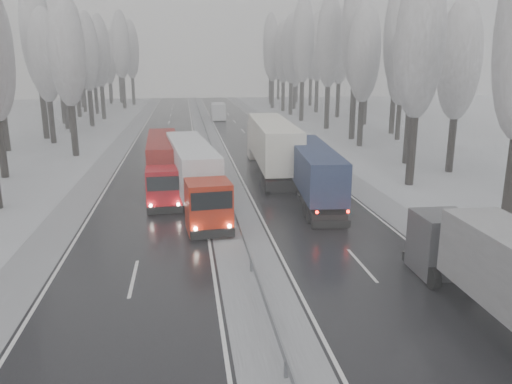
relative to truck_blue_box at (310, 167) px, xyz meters
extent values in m
cube|color=black|center=(-0.57, 5.63, -2.18)|extent=(7.50, 200.00, 0.03)
cube|color=black|center=(-11.07, 5.63, -2.18)|extent=(7.50, 200.00, 0.03)
cube|color=#A8AAB0|center=(-5.82, 5.63, -2.18)|extent=(3.00, 200.00, 0.04)
cube|color=#A8AAB0|center=(4.38, 5.63, -2.18)|extent=(2.40, 200.00, 0.04)
cube|color=#A8AAB0|center=(-16.02, 5.63, -2.18)|extent=(2.40, 200.00, 0.04)
cube|color=slate|center=(-5.82, 5.63, -1.60)|extent=(0.06, 200.00, 0.32)
cube|color=slate|center=(-5.82, 3.63, -1.90)|extent=(0.12, 0.12, 0.60)
cube|color=slate|center=(-5.82, 35.63, -1.90)|extent=(0.12, 0.12, 0.60)
cylinder|color=black|center=(9.22, -8.70, 0.60)|extent=(0.68, 0.68, 5.60)
cylinder|color=black|center=(8.69, 2.66, 0.61)|extent=(0.68, 0.68, 5.62)
ellipsoid|color=gray|center=(8.69, 2.66, 8.64)|extent=(3.60, 3.60, 11.48)
cylinder|color=black|center=(14.20, 6.66, 0.27)|extent=(0.64, 0.64, 4.94)
ellipsoid|color=gray|center=(14.20, 6.66, 7.33)|extent=(3.60, 3.60, 10.09)
cylinder|color=black|center=(12.08, 10.80, 0.47)|extent=(0.66, 0.66, 5.32)
ellipsoid|color=gray|center=(12.08, 10.80, 8.07)|extent=(3.60, 3.60, 10.88)
cylinder|color=black|center=(14.31, 14.80, 0.96)|extent=(0.72, 0.72, 6.31)
ellipsoid|color=gray|center=(14.31, 14.80, 9.98)|extent=(3.60, 3.60, 12.90)
cylinder|color=black|center=(11.21, 21.23, 0.49)|extent=(0.67, 0.67, 5.38)
ellipsoid|color=gray|center=(11.21, 21.23, 8.17)|extent=(3.60, 3.60, 10.98)
cylinder|color=black|center=(17.49, 25.23, 0.10)|extent=(0.62, 0.62, 4.59)
ellipsoid|color=gray|center=(17.49, 25.23, 6.66)|extent=(3.60, 3.60, 9.39)
cylinder|color=black|center=(12.08, 26.65, 1.28)|extent=(0.76, 0.76, 6.95)
ellipsoid|color=gray|center=(12.08, 26.65, 11.20)|extent=(3.60, 3.60, 14.19)
cylinder|color=black|center=(19.00, 30.65, 1.10)|extent=(0.74, 0.74, 6.59)
ellipsoid|color=gray|center=(19.00, 30.65, 10.51)|extent=(3.60, 3.60, 13.46)
cylinder|color=black|center=(11.75, 36.90, 0.99)|extent=(0.72, 0.72, 6.37)
ellipsoid|color=gray|center=(11.75, 36.90, 10.08)|extent=(3.60, 3.60, 13.01)
cylinder|color=black|center=(18.90, 40.90, 0.79)|extent=(0.70, 0.70, 5.97)
ellipsoid|color=gray|center=(18.90, 40.90, 9.32)|extent=(3.60, 3.60, 12.20)
cylinder|color=black|center=(10.52, 47.58, 1.13)|extent=(0.74, 0.74, 6.65)
ellipsoid|color=gray|center=(10.52, 47.58, 10.63)|extent=(3.60, 3.60, 13.59)
cylinder|color=black|center=(17.90, 51.58, 0.87)|extent=(0.71, 0.71, 6.14)
ellipsoid|color=gray|center=(17.90, 51.58, 9.64)|extent=(3.60, 3.60, 12.54)
cylinder|color=black|center=(10.75, 57.33, 0.83)|extent=(0.71, 0.71, 6.05)
ellipsoid|color=gray|center=(10.75, 57.33, 9.48)|extent=(3.60, 3.60, 12.37)
cylinder|color=black|center=(16.66, 61.33, 0.95)|extent=(0.72, 0.72, 6.30)
ellipsoid|color=gray|center=(16.66, 61.33, 9.95)|extent=(3.60, 3.60, 12.87)
cylinder|color=black|center=(10.81, 64.84, 0.74)|extent=(0.70, 0.70, 5.88)
ellipsoid|color=gray|center=(10.81, 64.84, 9.13)|extent=(3.60, 3.60, 12.00)
cylinder|color=black|center=(13.95, 68.84, 0.23)|extent=(0.64, 0.64, 4.86)
ellipsoid|color=gray|center=(13.95, 68.84, 7.17)|extent=(3.60, 3.60, 9.92)
cylinder|color=black|center=(9.92, 71.95, 0.79)|extent=(0.70, 0.70, 5.98)
ellipsoid|color=gray|center=(9.92, 71.95, 9.33)|extent=(3.60, 3.60, 12.21)
cylinder|color=black|center=(19.13, 75.95, 0.90)|extent=(0.71, 0.71, 6.19)
ellipsoid|color=gray|center=(19.13, 75.95, 9.74)|extent=(3.60, 3.60, 12.64)
cylinder|color=black|center=(11.22, 81.79, 1.23)|extent=(0.75, 0.75, 6.86)
ellipsoid|color=gray|center=(11.22, 81.79, 11.03)|extent=(3.60, 3.60, 14.01)
cylinder|color=black|center=(18.21, 85.79, 0.58)|extent=(0.68, 0.68, 5.55)
ellipsoid|color=gray|center=(18.21, 85.79, 8.50)|extent=(3.60, 3.60, 11.33)
cylinder|color=black|center=(12.92, 92.36, 0.85)|extent=(0.71, 0.71, 6.09)
ellipsoid|color=gray|center=(12.92, 92.36, 9.55)|extent=(3.60, 3.60, 12.45)
cylinder|color=black|center=(15.73, 96.36, 0.55)|extent=(0.67, 0.67, 5.49)
ellipsoid|color=gray|center=(15.73, 96.36, 8.38)|extent=(3.60, 3.60, 11.21)
cylinder|color=black|center=(-23.56, 9.83, 0.32)|extent=(0.65, 0.65, 5.03)
cylinder|color=black|center=(-19.76, 19.36, 0.52)|extent=(0.67, 0.67, 5.44)
ellipsoid|color=gray|center=(-19.76, 19.36, 8.29)|extent=(3.60, 3.60, 11.11)
cylinder|color=black|center=(-27.66, 23.36, 0.66)|extent=(0.69, 0.69, 5.72)
cylinder|color=black|center=(-24.08, 28.34, 0.42)|extent=(0.66, 0.66, 5.23)
ellipsoid|color=gray|center=(-24.08, 28.34, 7.88)|extent=(3.60, 3.60, 10.68)
cylinder|color=black|center=(-25.87, 32.34, 1.10)|extent=(0.74, 0.74, 6.60)
ellipsoid|color=gray|center=(-25.87, 32.34, 10.54)|extent=(3.60, 3.60, 13.49)
cylinder|color=black|center=(-23.97, 37.98, 0.38)|extent=(0.65, 0.65, 5.16)
ellipsoid|color=gray|center=(-23.97, 37.98, 7.76)|extent=(3.60, 3.60, 10.54)
cylinder|color=black|center=(-25.36, 41.98, 0.70)|extent=(0.69, 0.69, 5.79)
ellipsoid|color=gray|center=(-25.36, 41.98, 8.98)|extent=(3.60, 3.60, 11.84)
cylinder|color=black|center=(-22.40, 44.74, 0.63)|extent=(0.68, 0.68, 5.64)
ellipsoid|color=gray|center=(-22.40, 44.74, 8.69)|extent=(3.60, 3.60, 11.53)
cylinder|color=black|center=(-27.24, 48.74, 1.08)|extent=(0.73, 0.73, 6.56)
ellipsoid|color=gray|center=(-27.24, 48.74, 10.45)|extent=(3.60, 3.60, 13.40)
cylinder|color=black|center=(-22.14, 54.82, 0.70)|extent=(0.69, 0.69, 5.79)
ellipsoid|color=gray|center=(-22.14, 54.82, 8.98)|extent=(3.60, 3.60, 11.84)
cylinder|color=black|center=(-26.90, 58.82, 1.13)|extent=(0.74, 0.74, 6.65)
ellipsoid|color=gray|center=(-26.90, 58.82, 10.62)|extent=(3.60, 3.60, 13.58)
cylinder|color=black|center=(-24.75, 64.16, 0.36)|extent=(0.65, 0.65, 5.12)
ellipsoid|color=gray|center=(-24.75, 64.16, 7.68)|extent=(3.60, 3.60, 10.46)
cylinder|color=black|center=(-27.63, 68.16, 0.72)|extent=(0.69, 0.69, 5.84)
ellipsoid|color=gray|center=(-27.63, 68.16, 9.06)|extent=(3.60, 3.60, 11.92)
cylinder|color=black|center=(-20.89, 74.96, 1.14)|extent=(0.74, 0.74, 6.67)
ellipsoid|color=gray|center=(-20.89, 74.96, 10.67)|extent=(3.60, 3.60, 13.63)
cylinder|color=black|center=(-30.01, 78.96, 0.96)|extent=(0.72, 0.72, 6.31)
ellipsoid|color=gray|center=(-30.01, 78.96, 9.96)|extent=(3.60, 3.60, 12.88)
cylinder|color=black|center=(-19.86, 84.35, 0.95)|extent=(0.72, 0.72, 6.29)
ellipsoid|color=gray|center=(-19.86, 84.35, 9.93)|extent=(3.60, 3.60, 12.84)
cylinder|color=black|center=(-25.48, 88.35, 0.23)|extent=(0.64, 0.64, 4.86)
ellipsoid|color=gray|center=(-25.48, 88.35, 7.17)|extent=(3.60, 3.60, 9.92)
cylinder|color=black|center=(-23.38, 90.94, 1.12)|extent=(0.74, 0.74, 6.63)
ellipsoid|color=gray|center=(-23.38, 90.94, 10.59)|extent=(3.60, 3.60, 13.54)
cylinder|color=black|center=(-26.15, 94.94, 0.70)|extent=(0.69, 0.69, 5.79)
ellipsoid|color=gray|center=(-26.15, 94.94, 8.96)|extent=(3.60, 3.60, 11.82)
cube|color=#424346|center=(2.49, -14.49, -0.71)|extent=(2.29, 2.38, 2.70)
cube|color=black|center=(2.51, -13.36, -0.08)|extent=(2.07, 0.13, 0.90)
cube|color=black|center=(2.51, -13.27, -1.79)|extent=(2.25, 0.18, 0.45)
cylinder|color=black|center=(1.53, -15.19, -1.73)|extent=(0.33, 0.94, 0.94)
cylinder|color=black|center=(3.42, -15.23, -1.73)|extent=(0.33, 0.94, 0.94)
sphere|color=white|center=(1.66, -13.23, -1.43)|extent=(0.20, 0.20, 0.20)
sphere|color=white|center=(3.37, -13.26, -1.43)|extent=(0.20, 0.20, 0.20)
cube|color=#211E4C|center=(0.51, 6.13, -0.68)|extent=(2.48, 2.57, 2.75)
cube|color=black|center=(0.60, 7.27, -0.04)|extent=(2.11, 0.27, 0.92)
cube|color=black|center=(0.61, 7.36, -1.78)|extent=(2.30, 0.33, 0.46)
cube|color=#161E3E|center=(-0.08, -1.01, 0.28)|extent=(3.31, 12.09, 2.57)
cube|color=black|center=(-0.58, -7.00, -1.69)|extent=(2.11, 0.28, 0.41)
cube|color=black|center=(-0.35, -4.30, -1.51)|extent=(2.43, 5.20, 0.41)
cube|color=black|center=(-0.54, -6.50, -1.88)|extent=(2.11, 0.23, 0.55)
cylinder|color=black|center=(-0.52, 5.47, -1.72)|extent=(0.40, 0.98, 0.95)
cylinder|color=black|center=(1.41, 5.32, -1.72)|extent=(0.40, 0.98, 0.95)
cylinder|color=black|center=(-1.35, -4.59, -1.72)|extent=(0.40, 0.98, 0.95)
cylinder|color=black|center=(0.58, -4.75, -1.72)|extent=(0.40, 0.98, 0.95)
cylinder|color=black|center=(-1.44, -5.78, -1.72)|extent=(0.40, 0.98, 0.95)
cylinder|color=black|center=(0.48, -5.94, -1.72)|extent=(0.40, 0.98, 0.95)
sphere|color=#FF0C05|center=(-1.45, -7.00, -0.96)|extent=(0.18, 0.18, 0.18)
sphere|color=#FF0C05|center=(0.29, -7.14, -0.96)|extent=(0.18, 0.18, 0.18)
sphere|color=white|center=(-0.26, 7.46, -1.42)|extent=(0.20, 0.20, 0.20)
sphere|color=white|center=(1.48, 7.32, -1.42)|extent=(0.20, 0.20, 0.20)
cube|color=#B6B0A1|center=(-1.03, 15.71, -0.36)|extent=(2.91, 3.02, 3.34)
cube|color=black|center=(-0.96, 17.11, 0.42)|extent=(2.56, 0.23, 1.11)
cube|color=black|center=(-0.96, 17.22, -1.70)|extent=(2.79, 0.29, 0.56)
cube|color=beige|center=(-1.43, 7.04, 0.81)|extent=(3.50, 14.59, 3.12)
cube|color=black|center=(-1.76, -0.25, -1.58)|extent=(2.56, 0.25, 0.50)
cube|color=black|center=(-1.61, 3.03, -1.36)|extent=(2.73, 6.23, 0.50)
cube|color=black|center=(-1.73, 0.36, -1.81)|extent=(2.56, 0.18, 0.67)
cylinder|color=black|center=(-2.24, 14.88, -1.62)|extent=(0.44, 1.17, 1.16)
cylinder|color=black|center=(0.10, 14.77, -1.62)|extent=(0.44, 1.17, 1.16)
cylinder|color=black|center=(-2.80, 2.64, -1.62)|extent=(0.44, 1.17, 1.16)
cylinder|color=black|center=(-0.46, 2.53, -1.62)|extent=(0.44, 1.17, 1.16)
cylinder|color=black|center=(-2.86, 1.20, -1.62)|extent=(0.44, 1.17, 1.16)
cylinder|color=black|center=(-0.53, 1.09, -1.62)|extent=(0.44, 1.17, 1.16)
sphere|color=#FF0C05|center=(-2.82, -0.28, -0.69)|extent=(0.22, 0.22, 0.22)
sphere|color=#FF0C05|center=(-0.71, -0.37, -0.69)|extent=(0.22, 0.22, 0.22)
sphere|color=white|center=(-2.02, 17.30, -1.25)|extent=(0.24, 0.24, 0.24)
sphere|color=white|center=(0.10, 17.20, -1.25)|extent=(0.24, 0.24, 0.24)
cube|color=silver|center=(-2.98, 50.39, -0.74)|extent=(2.39, 5.90, 2.53)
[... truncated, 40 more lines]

